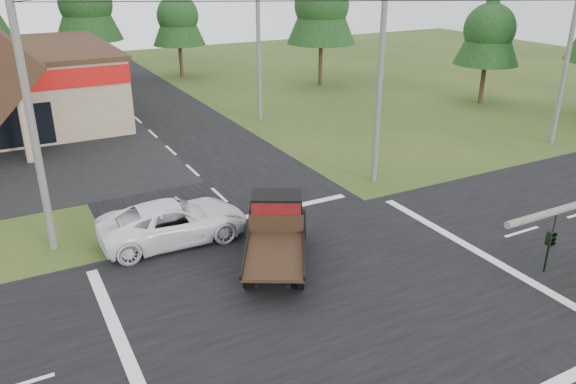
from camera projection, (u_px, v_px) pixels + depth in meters
ground at (324, 293)px, 19.87m from camera, size 120.00×120.00×0.00m
road_ns at (324, 292)px, 19.86m from camera, size 12.00×120.00×0.02m
road_ew at (324, 292)px, 19.86m from camera, size 120.00×12.00×0.02m
utility_pole_nw at (31, 120)px, 20.80m from camera, size 2.00×0.30×10.50m
utility_pole_ne at (381, 69)px, 27.59m from camera, size 2.00×0.30×11.50m
utility_pole_far at (567, 60)px, 33.95m from camera, size 2.00×0.30×10.20m
utility_pole_n at (258, 39)px, 39.03m from camera, size 2.00×0.30×11.20m
tree_row_d at (85, 0)px, 51.17m from camera, size 6.16×6.16×11.11m
tree_row_e at (177, 14)px, 53.55m from camera, size 5.04×5.04×9.09m
tree_side_ne at (322, 2)px, 49.27m from camera, size 6.16×6.16×11.11m
tree_side_e_near at (490, 27)px, 43.52m from camera, size 5.04×5.04×9.09m
antique_flatbed_truck at (276, 235)px, 21.31m from camera, size 4.82×6.22×2.45m
white_pickup at (174, 221)px, 23.27m from camera, size 6.21×2.98×1.71m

